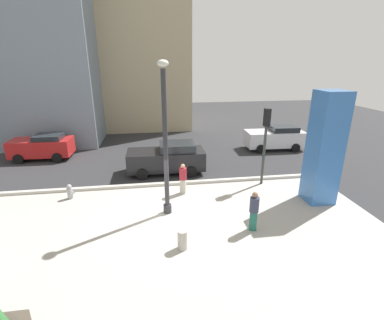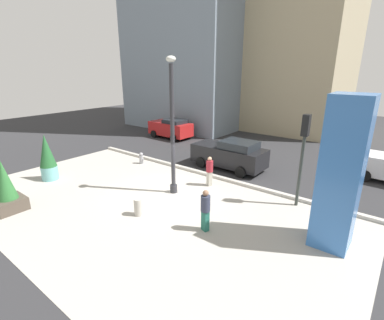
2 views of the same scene
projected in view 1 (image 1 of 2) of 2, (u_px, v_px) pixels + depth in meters
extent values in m
plane|color=#2D2D30|center=(160.00, 179.00, 16.09)|extent=(60.00, 60.00, 0.00)
cube|color=#ADA89E|center=(167.00, 243.00, 10.50)|extent=(18.00, 10.00, 0.02)
cube|color=#B7B2A8|center=(161.00, 184.00, 15.25)|extent=(18.00, 0.24, 0.16)
cylinder|color=#2D2D33|center=(168.00, 208.00, 12.52)|extent=(0.36, 0.36, 0.40)
cylinder|color=#2D2D33|center=(166.00, 147.00, 11.57)|extent=(0.20, 0.20, 6.11)
ellipsoid|color=silver|center=(163.00, 63.00, 10.49)|extent=(0.44, 0.44, 0.28)
cube|color=#3870BC|center=(325.00, 149.00, 12.84)|extent=(1.23, 1.23, 5.20)
cylinder|color=#99999E|center=(70.00, 193.00, 13.77)|extent=(0.26, 0.26, 0.55)
sphere|color=#99999E|center=(69.00, 187.00, 13.65)|extent=(0.24, 0.24, 0.24)
cylinder|color=#99999E|center=(74.00, 193.00, 13.79)|extent=(0.12, 0.10, 0.10)
cylinder|color=#B2ADA3|center=(183.00, 240.00, 10.06)|extent=(0.36, 0.36, 0.75)
cylinder|color=#333833|center=(264.00, 156.00, 14.99)|extent=(0.14, 0.14, 3.21)
cube|color=black|center=(267.00, 117.00, 14.30)|extent=(0.28, 0.32, 0.90)
sphere|color=green|center=(266.00, 112.00, 14.37)|extent=(0.18, 0.18, 0.18)
cube|color=black|center=(166.00, 159.00, 16.83)|extent=(4.54, 1.94, 1.09)
cube|color=#1E2328|center=(177.00, 147.00, 16.66)|extent=(2.05, 1.69, 0.45)
cylinder|color=black|center=(142.00, 174.00, 15.94)|extent=(0.64, 0.23, 0.64)
cylinder|color=black|center=(143.00, 163.00, 17.70)|extent=(0.64, 0.23, 0.64)
cylinder|color=black|center=(191.00, 172.00, 16.30)|extent=(0.64, 0.23, 0.64)
cylinder|color=black|center=(188.00, 161.00, 18.06)|extent=(0.64, 0.23, 0.64)
cube|color=silver|center=(274.00, 138.00, 21.29)|extent=(4.33, 1.97, 1.12)
cube|color=#1E2328|center=(283.00, 128.00, 21.10)|extent=(1.98, 1.66, 0.38)
cylinder|color=black|center=(261.00, 149.00, 20.48)|extent=(0.65, 0.25, 0.64)
cylinder|color=black|center=(253.00, 142.00, 22.17)|extent=(0.65, 0.25, 0.64)
cylinder|color=black|center=(295.00, 148.00, 20.75)|extent=(0.65, 0.25, 0.64)
cylinder|color=black|center=(285.00, 141.00, 22.44)|extent=(0.65, 0.25, 0.64)
cube|color=red|center=(42.00, 147.00, 19.18)|extent=(3.96, 1.90, 1.10)
cube|color=#1E2328|center=(49.00, 137.00, 19.00)|extent=(1.81, 1.62, 0.32)
cylinder|color=black|center=(18.00, 159.00, 18.39)|extent=(0.65, 0.24, 0.64)
cylinder|color=black|center=(30.00, 151.00, 20.05)|extent=(0.65, 0.24, 0.64)
cylinder|color=black|center=(57.00, 158.00, 18.65)|extent=(0.65, 0.24, 0.64)
cylinder|color=black|center=(65.00, 150.00, 20.30)|extent=(0.65, 0.24, 0.64)
cube|color=#236656|center=(253.00, 221.00, 11.16)|extent=(0.33, 0.28, 0.83)
cylinder|color=#33384C|center=(254.00, 205.00, 10.92)|extent=(0.46, 0.46, 0.62)
sphere|color=#8C664C|center=(255.00, 195.00, 10.78)|extent=(0.22, 0.22, 0.22)
cube|color=#B2AD9E|center=(183.00, 186.00, 14.26)|extent=(0.34, 0.31, 0.79)
cylinder|color=maroon|center=(183.00, 174.00, 14.03)|extent=(0.48, 0.48, 0.59)
sphere|color=tan|center=(183.00, 166.00, 13.90)|extent=(0.21, 0.21, 0.21)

